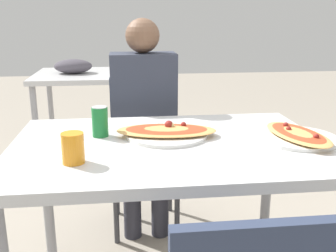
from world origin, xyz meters
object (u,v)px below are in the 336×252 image
object	(u,v)px
dining_table	(169,160)
person_seated	(144,114)
pizza_second	(297,136)
chair_far_seated	(143,143)
pizza_main	(166,132)
drink_glass	(73,148)
soda_can	(100,122)

from	to	relation	value
dining_table	person_seated	bearing A→B (deg)	95.64
pizza_second	chair_far_seated	bearing A→B (deg)	127.06
pizza_main	drink_glass	bearing A→B (deg)	-142.20
pizza_main	drink_glass	world-z (taller)	drink_glass
person_seated	pizza_main	world-z (taller)	person_seated
chair_far_seated	soda_can	bearing A→B (deg)	71.62
soda_can	dining_table	bearing A→B (deg)	-22.99
pizza_main	pizza_second	world-z (taller)	pizza_main
person_seated	pizza_second	distance (m)	0.88
soda_can	person_seated	bearing A→B (deg)	68.01
pizza_main	drink_glass	distance (m)	0.44
chair_far_seated	soda_can	xyz separation A→B (m)	(-0.21, -0.63, 0.31)
dining_table	pizza_main	size ratio (longest dim) A/B	2.85
soda_can	chair_far_seated	bearing A→B (deg)	71.62
chair_far_seated	pizza_second	world-z (taller)	chair_far_seated
dining_table	pizza_main	world-z (taller)	pizza_main
person_seated	pizza_second	xyz separation A→B (m)	(0.58, -0.66, 0.06)
dining_table	drink_glass	world-z (taller)	drink_glass
pizza_main	pizza_second	xyz separation A→B (m)	(0.52, -0.11, -0.00)
pizza_second	dining_table	bearing A→B (deg)	177.22
pizza_second	drink_glass	bearing A→B (deg)	-169.63
chair_far_seated	drink_glass	world-z (taller)	chair_far_seated
soda_can	pizza_second	world-z (taller)	soda_can
person_seated	soda_can	xyz separation A→B (m)	(-0.21, -0.52, 0.10)
dining_table	person_seated	size ratio (longest dim) A/B	1.01
chair_far_seated	drink_glass	bearing A→B (deg)	72.94
dining_table	pizza_second	size ratio (longest dim) A/B	3.12
chair_far_seated	pizza_main	xyz separation A→B (m)	(0.06, -0.66, 0.26)
pizza_main	soda_can	size ratio (longest dim) A/B	3.47
pizza_main	dining_table	bearing A→B (deg)	-89.76
dining_table	soda_can	world-z (taller)	soda_can
chair_far_seated	soda_can	distance (m)	0.73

